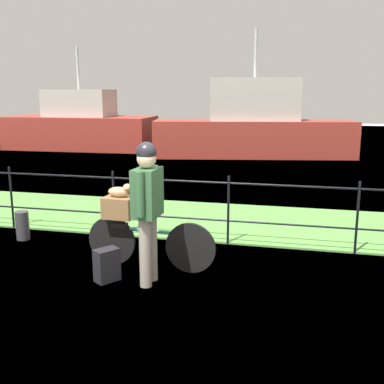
{
  "coord_description": "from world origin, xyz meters",
  "views": [
    {
      "loc": [
        1.0,
        -4.5,
        2.24
      ],
      "look_at": [
        -0.41,
        1.44,
        0.9
      ],
      "focal_mm": 43.38,
      "sensor_mm": 36.0,
      "label": 1
    }
  ],
  "objects_px": {
    "terrier_dog": "(120,191)",
    "cyclist_person": "(147,201)",
    "mooring_bollard": "(23,226)",
    "moored_boat_far": "(81,127)",
    "moored_boat_mid": "(253,128)",
    "wooden_crate": "(119,207)",
    "backpack_on_paving": "(107,265)",
    "bicycle_main": "(149,243)"
  },
  "relations": [
    {
      "from": "wooden_crate",
      "to": "terrier_dog",
      "type": "distance_m",
      "value": 0.21
    },
    {
      "from": "terrier_dog",
      "to": "wooden_crate",
      "type": "bearing_deg",
      "value": 177.56
    },
    {
      "from": "bicycle_main",
      "to": "backpack_on_paving",
      "type": "height_order",
      "value": "bicycle_main"
    },
    {
      "from": "wooden_crate",
      "to": "moored_boat_mid",
      "type": "bearing_deg",
      "value": 86.82
    },
    {
      "from": "backpack_on_paving",
      "to": "bicycle_main",
      "type": "bearing_deg",
      "value": -179.43
    },
    {
      "from": "wooden_crate",
      "to": "moored_boat_mid",
      "type": "distance_m",
      "value": 10.74
    },
    {
      "from": "wooden_crate",
      "to": "moored_boat_far",
      "type": "relative_size",
      "value": 0.07
    },
    {
      "from": "cyclist_person",
      "to": "backpack_on_paving",
      "type": "xyz_separation_m",
      "value": [
        -0.51,
        -0.06,
        -0.8
      ]
    },
    {
      "from": "terrier_dog",
      "to": "moored_boat_mid",
      "type": "xyz_separation_m",
      "value": [
        0.57,
        10.72,
        -0.02
      ]
    },
    {
      "from": "cyclist_person",
      "to": "bicycle_main",
      "type": "bearing_deg",
      "value": 108.29
    },
    {
      "from": "moored_boat_mid",
      "to": "moored_boat_far",
      "type": "relative_size",
      "value": 1.21
    },
    {
      "from": "wooden_crate",
      "to": "bicycle_main",
      "type": "bearing_deg",
      "value": -2.44
    },
    {
      "from": "wooden_crate",
      "to": "mooring_bollard",
      "type": "height_order",
      "value": "wooden_crate"
    },
    {
      "from": "terrier_dog",
      "to": "backpack_on_paving",
      "type": "distance_m",
      "value": 0.95
    },
    {
      "from": "cyclist_person",
      "to": "mooring_bollard",
      "type": "distance_m",
      "value": 2.77
    },
    {
      "from": "bicycle_main",
      "to": "moored_boat_mid",
      "type": "bearing_deg",
      "value": 88.92
    },
    {
      "from": "backpack_on_paving",
      "to": "mooring_bollard",
      "type": "distance_m",
      "value": 2.24
    },
    {
      "from": "backpack_on_paving",
      "to": "mooring_bollard",
      "type": "relative_size",
      "value": 0.91
    },
    {
      "from": "terrier_dog",
      "to": "cyclist_person",
      "type": "bearing_deg",
      "value": -42.25
    },
    {
      "from": "bicycle_main",
      "to": "cyclist_person",
      "type": "height_order",
      "value": "cyclist_person"
    },
    {
      "from": "mooring_bollard",
      "to": "moored_boat_far",
      "type": "relative_size",
      "value": 0.08
    },
    {
      "from": "cyclist_person",
      "to": "moored_boat_mid",
      "type": "xyz_separation_m",
      "value": [
        0.05,
        11.2,
        -0.03
      ]
    },
    {
      "from": "bicycle_main",
      "to": "terrier_dog",
      "type": "relative_size",
      "value": 5.39
    },
    {
      "from": "bicycle_main",
      "to": "backpack_on_paving",
      "type": "relative_size",
      "value": 4.28
    },
    {
      "from": "backpack_on_paving",
      "to": "moored_boat_mid",
      "type": "bearing_deg",
      "value": -147.5
    },
    {
      "from": "moored_boat_mid",
      "to": "moored_boat_far",
      "type": "distance_m",
      "value": 6.88
    },
    {
      "from": "mooring_bollard",
      "to": "bicycle_main",
      "type": "bearing_deg",
      "value": -16.54
    },
    {
      "from": "bicycle_main",
      "to": "cyclist_person",
      "type": "xyz_separation_m",
      "value": [
        0.15,
        -0.46,
        0.66
      ]
    },
    {
      "from": "moored_boat_far",
      "to": "cyclist_person",
      "type": "bearing_deg",
      "value": -60.32
    },
    {
      "from": "wooden_crate",
      "to": "moored_boat_far",
      "type": "distance_m",
      "value": 13.04
    },
    {
      "from": "backpack_on_paving",
      "to": "moored_boat_far",
      "type": "height_order",
      "value": "moored_boat_far"
    },
    {
      "from": "terrier_dog",
      "to": "cyclist_person",
      "type": "relative_size",
      "value": 0.19
    },
    {
      "from": "moored_boat_mid",
      "to": "bicycle_main",
      "type": "bearing_deg",
      "value": -91.08
    },
    {
      "from": "backpack_on_paving",
      "to": "cyclist_person",
      "type": "bearing_deg",
      "value": 131.78
    },
    {
      "from": "mooring_bollard",
      "to": "moored_boat_mid",
      "type": "height_order",
      "value": "moored_boat_mid"
    },
    {
      "from": "mooring_bollard",
      "to": "moored_boat_far",
      "type": "bearing_deg",
      "value": 112.11
    },
    {
      "from": "cyclist_person",
      "to": "terrier_dog",
      "type": "bearing_deg",
      "value": 137.75
    },
    {
      "from": "bicycle_main",
      "to": "mooring_bollard",
      "type": "relative_size",
      "value": 3.88
    },
    {
      "from": "cyclist_person",
      "to": "moored_boat_far",
      "type": "height_order",
      "value": "moored_boat_far"
    },
    {
      "from": "wooden_crate",
      "to": "cyclist_person",
      "type": "xyz_separation_m",
      "value": [
        0.55,
        -0.47,
        0.22
      ]
    },
    {
      "from": "moored_boat_mid",
      "to": "moored_boat_far",
      "type": "xyz_separation_m",
      "value": [
        -6.85,
        0.72,
        -0.11
      ]
    },
    {
      "from": "cyclist_person",
      "to": "moored_boat_mid",
      "type": "bearing_deg",
      "value": 89.74
    }
  ]
}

